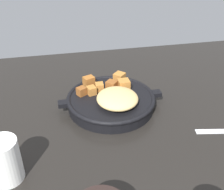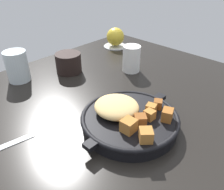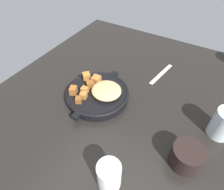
# 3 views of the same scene
# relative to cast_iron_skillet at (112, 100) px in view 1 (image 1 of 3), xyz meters

# --- Properties ---
(ground_plane) EXTENTS (1.14, 0.94, 0.02)m
(ground_plane) POSITION_rel_cast_iron_skillet_xyz_m (-0.02, 0.07, -0.04)
(ground_plane) COLOR black
(cast_iron_skillet) EXTENTS (0.28, 0.24, 0.07)m
(cast_iron_skillet) POSITION_rel_cast_iron_skillet_xyz_m (0.00, 0.00, 0.00)
(cast_iron_skillet) COLOR black
(cast_iron_skillet) RESTS_ON ground_plane
(white_creamer_pitcher) EXTENTS (0.06, 0.06, 0.09)m
(white_creamer_pitcher) POSITION_rel_cast_iron_skillet_xyz_m (0.25, 0.20, 0.02)
(white_creamer_pitcher) COLOR white
(white_creamer_pitcher) RESTS_ON ground_plane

